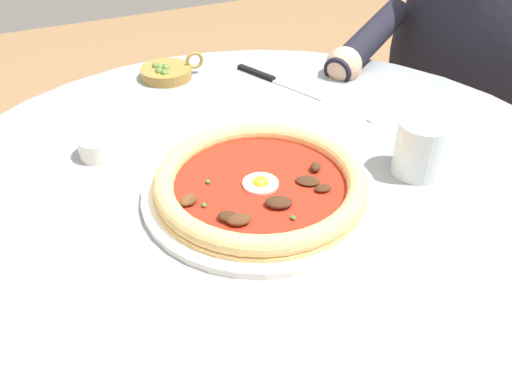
% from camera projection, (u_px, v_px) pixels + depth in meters
% --- Properties ---
extents(dining_table, '(1.01, 1.01, 0.74)m').
position_uv_depth(dining_table, '(266.00, 263.00, 0.83)').
color(dining_table, gray).
rests_on(dining_table, ground).
extents(pizza_on_plate, '(0.32, 0.32, 0.04)m').
position_uv_depth(pizza_on_plate, '(260.00, 185.00, 0.72)').
color(pizza_on_plate, white).
rests_on(pizza_on_plate, dining_table).
extents(water_glass, '(0.07, 0.07, 0.08)m').
position_uv_depth(water_glass, '(420.00, 150.00, 0.76)').
color(water_glass, silver).
rests_on(water_glass, dining_table).
extents(steak_knife, '(0.19, 0.09, 0.01)m').
position_uv_depth(steak_knife, '(267.00, 77.00, 1.03)').
color(steak_knife, silver).
rests_on(steak_knife, dining_table).
extents(ramekin_capers, '(0.06, 0.06, 0.03)m').
position_uv_depth(ramekin_capers, '(99.00, 146.00, 0.81)').
color(ramekin_capers, white).
rests_on(ramekin_capers, dining_table).
extents(olive_pan, '(0.10, 0.12, 0.04)m').
position_uv_depth(olive_pan, '(167.00, 72.00, 1.03)').
color(olive_pan, olive).
rests_on(olive_pan, dining_table).
extents(fork_utensil, '(0.07, 0.17, 0.00)m').
position_uv_depth(fork_utensil, '(400.00, 104.00, 0.95)').
color(fork_utensil, '#BCBCC1').
rests_on(fork_utensil, dining_table).
extents(diner_person, '(0.44, 0.58, 1.11)m').
position_uv_depth(diner_person, '(451.00, 143.00, 1.31)').
color(diner_person, '#282833').
rests_on(diner_person, ground).
extents(cafe_chair_diner, '(0.54, 0.54, 0.90)m').
position_uv_depth(cafe_chair_diner, '(481.00, 107.00, 1.37)').
color(cafe_chair_diner, beige).
rests_on(cafe_chair_diner, ground).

